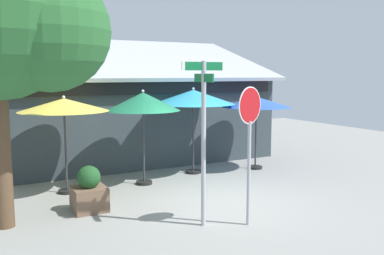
{
  "coord_description": "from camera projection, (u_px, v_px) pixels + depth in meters",
  "views": [
    {
      "loc": [
        -5.11,
        -8.33,
        2.97
      ],
      "look_at": [
        0.01,
        1.2,
        1.6
      ],
      "focal_mm": 39.51,
      "sensor_mm": 36.0,
      "label": 1
    }
  ],
  "objects": [
    {
      "name": "patio_umbrella_forest_green_center",
      "position": [
        143.0,
        102.0,
        11.21
      ],
      "size": [
        1.99,
        1.99,
        2.56
      ],
      "color": "black",
      "rests_on": "ground"
    },
    {
      "name": "ground_plane",
      "position": [
        215.0,
        202.0,
        10.06
      ],
      "size": [
        28.0,
        28.0,
        0.1
      ],
      "primitive_type": "cube",
      "color": "gray"
    },
    {
      "name": "street_sign_post",
      "position": [
        203.0,
        128.0,
        8.11
      ],
      "size": [
        0.85,
        0.79,
        3.22
      ],
      "color": "#A8AAB2",
      "rests_on": "ground"
    },
    {
      "name": "patio_umbrella_teal_right",
      "position": [
        193.0,
        97.0,
        12.48
      ],
      "size": [
        2.48,
        2.48,
        2.58
      ],
      "color": "black",
      "rests_on": "ground"
    },
    {
      "name": "sidewalk_planter",
      "position": [
        89.0,
        192.0,
        9.19
      ],
      "size": [
        0.71,
        0.71,
        1.0
      ],
      "color": "brown",
      "rests_on": "ground"
    },
    {
      "name": "patio_umbrella_mustard_left",
      "position": [
        64.0,
        106.0,
        10.37
      ],
      "size": [
        2.2,
        2.2,
        2.45
      ],
      "color": "black",
      "rests_on": "ground"
    },
    {
      "name": "patio_umbrella_royal_blue_far_right",
      "position": [
        256.0,
        103.0,
        13.11
      ],
      "size": [
        2.15,
        2.15,
        2.34
      ],
      "color": "black",
      "rests_on": "ground"
    },
    {
      "name": "shade_tree",
      "position": [
        8.0,
        18.0,
        7.78
      ],
      "size": [
        3.69,
        3.27,
        5.74
      ],
      "color": "brown",
      "rests_on": "ground"
    },
    {
      "name": "cafe_building",
      "position": [
        131.0,
        114.0,
        14.97
      ],
      "size": [
        9.57,
        4.97,
        4.32
      ],
      "color": "#333D42",
      "rests_on": "ground"
    },
    {
      "name": "stop_sign",
      "position": [
        250.0,
        131.0,
        8.15
      ],
      "size": [
        0.69,
        0.26,
        2.74
      ],
      "color": "#A8AAB2",
      "rests_on": "ground"
    }
  ]
}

